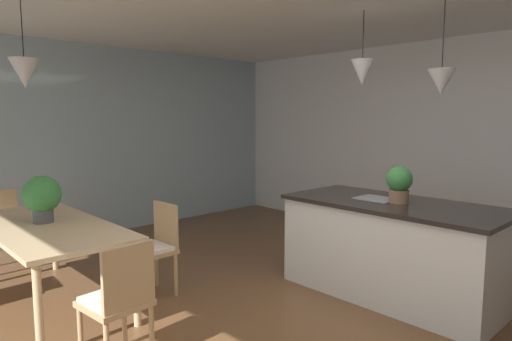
# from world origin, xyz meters

# --- Properties ---
(ground_plane) EXTENTS (10.00, 8.40, 0.04)m
(ground_plane) POSITION_xyz_m (0.00, 0.00, -0.02)
(ground_plane) COLOR brown
(wall_back_kitchen) EXTENTS (10.00, 0.12, 2.70)m
(wall_back_kitchen) POSITION_xyz_m (0.00, 3.26, 1.35)
(wall_back_kitchen) COLOR white
(wall_back_kitchen) RESTS_ON ground_plane
(window_wall_left_glazing) EXTENTS (0.06, 8.40, 2.70)m
(window_wall_left_glazing) POSITION_xyz_m (-4.06, 0.00, 1.35)
(window_wall_left_glazing) COLOR #9EB7C6
(window_wall_left_glazing) RESTS_ON ground_plane
(dining_table) EXTENTS (2.03, 0.90, 0.74)m
(dining_table) POSITION_xyz_m (-1.98, -1.30, 0.68)
(dining_table) COLOR #D1B284
(dining_table) RESTS_ON ground_plane
(chair_kitchen_end) EXTENTS (0.44, 0.44, 0.87)m
(chair_kitchen_end) POSITION_xyz_m (-0.59, -1.29, 0.47)
(chair_kitchen_end) COLOR tan
(chair_kitchen_end) RESTS_ON ground_plane
(chair_window_end) EXTENTS (0.43, 0.43, 0.87)m
(chair_window_end) POSITION_xyz_m (-3.36, -1.30, 0.47)
(chair_window_end) COLOR tan
(chair_window_end) RESTS_ON ground_plane
(chair_far_right) EXTENTS (0.41, 0.41, 0.87)m
(chair_far_right) POSITION_xyz_m (-1.52, -0.47, 0.47)
(chair_far_right) COLOR tan
(chair_far_right) RESTS_ON ground_plane
(kitchen_island) EXTENTS (2.01, 0.96, 0.91)m
(kitchen_island) POSITION_xyz_m (0.04, 1.16, 0.46)
(kitchen_island) COLOR silver
(kitchen_island) RESTS_ON ground_plane
(pendant_over_table) EXTENTS (0.25, 0.25, 0.76)m
(pendant_over_table) POSITION_xyz_m (-2.10, -1.36, 2.07)
(pendant_over_table) COLOR black
(pendant_over_island_main) EXTENTS (0.22, 0.22, 0.70)m
(pendant_over_island_main) POSITION_xyz_m (-0.35, 1.16, 2.12)
(pendant_over_island_main) COLOR black
(pendant_over_island_aux) EXTENTS (0.23, 0.23, 0.82)m
(pendant_over_island_aux) POSITION_xyz_m (0.43, 1.16, 1.99)
(pendant_over_island_aux) COLOR black
(potted_plant_on_island) EXTENTS (0.24, 0.24, 0.34)m
(potted_plant_on_island) POSITION_xyz_m (0.08, 1.16, 1.08)
(potted_plant_on_island) COLOR #8C664C
(potted_plant_on_island) RESTS_ON kitchen_island
(potted_plant_on_table) EXTENTS (0.33, 0.33, 0.43)m
(potted_plant_on_table) POSITION_xyz_m (-2.05, -1.29, 0.98)
(potted_plant_on_table) COLOR #4C4C51
(potted_plant_on_table) RESTS_ON dining_table
(vase_on_dining_table) EXTENTS (0.10, 0.10, 0.17)m
(vase_on_dining_table) POSITION_xyz_m (-2.11, -1.32, 0.83)
(vase_on_dining_table) COLOR silver
(vase_on_dining_table) RESTS_ON dining_table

